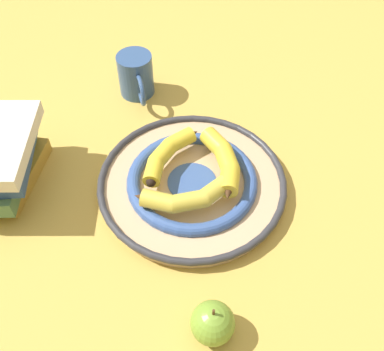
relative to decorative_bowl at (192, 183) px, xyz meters
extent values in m
plane|color=gold|center=(-0.02, 0.03, -0.02)|extent=(2.80, 2.80, 0.00)
cylinder|color=tan|center=(0.00, 0.00, -0.01)|extent=(0.35, 0.35, 0.02)
torus|color=#385699|center=(0.00, 0.00, 0.01)|extent=(0.25, 0.25, 0.03)
cylinder|color=#385699|center=(0.00, 0.00, 0.00)|extent=(0.09, 0.09, 0.00)
torus|color=#333338|center=(0.00, 0.00, 0.00)|extent=(0.36, 0.36, 0.01)
cylinder|color=yellow|center=(-0.05, 0.05, 0.04)|extent=(0.06, 0.06, 0.04)
cylinder|color=yellow|center=(-0.07, 0.00, 0.04)|extent=(0.04, 0.06, 0.04)
cylinder|color=yellow|center=(-0.07, -0.05, 0.04)|extent=(0.05, 0.06, 0.04)
sphere|color=yellow|center=(-0.07, 0.03, 0.04)|extent=(0.04, 0.04, 0.04)
sphere|color=yellow|center=(-0.07, -0.03, 0.04)|extent=(0.04, 0.04, 0.04)
cone|color=#472D19|center=(-0.04, 0.07, 0.04)|extent=(0.04, 0.04, 0.03)
sphere|color=black|center=(-0.06, -0.08, 0.04)|extent=(0.02, 0.02, 0.02)
cylinder|color=yellow|center=(-0.01, -0.08, 0.04)|extent=(0.06, 0.04, 0.03)
cylinder|color=yellow|center=(0.03, -0.06, 0.04)|extent=(0.06, 0.06, 0.03)
cylinder|color=yellow|center=(0.07, -0.02, 0.04)|extent=(0.05, 0.06, 0.03)
sphere|color=yellow|center=(0.01, -0.08, 0.04)|extent=(0.03, 0.03, 0.03)
sphere|color=yellow|center=(0.05, -0.05, 0.04)|extent=(0.03, 0.03, 0.03)
cone|color=#472D19|center=(-0.03, -0.09, 0.04)|extent=(0.03, 0.03, 0.02)
sphere|color=black|center=(0.08, 0.00, 0.04)|extent=(0.02, 0.02, 0.02)
cylinder|color=gold|center=(0.08, 0.04, 0.04)|extent=(0.07, 0.06, 0.03)
cylinder|color=gold|center=(0.03, 0.06, 0.04)|extent=(0.06, 0.04, 0.03)
cylinder|color=gold|center=(-0.02, 0.06, 0.04)|extent=(0.06, 0.05, 0.03)
sphere|color=gold|center=(0.06, 0.06, 0.04)|extent=(0.03, 0.03, 0.03)
sphere|color=gold|center=(0.00, 0.07, 0.04)|extent=(0.03, 0.03, 0.03)
cone|color=#472D19|center=(0.10, 0.02, 0.04)|extent=(0.04, 0.04, 0.02)
sphere|color=black|center=(-0.05, 0.05, 0.04)|extent=(0.02, 0.02, 0.02)
cube|color=#B28933|center=(0.33, -0.16, 0.00)|extent=(0.19, 0.21, 0.03)
cube|color=white|center=(0.33, -0.16, 0.00)|extent=(0.18, 0.20, 0.03)
cylinder|color=#335184|center=(0.01, -0.32, 0.03)|extent=(0.08, 0.08, 0.10)
cylinder|color=#331C0F|center=(0.01, -0.32, 0.07)|extent=(0.07, 0.07, 0.01)
torus|color=#335184|center=(0.02, -0.26, 0.03)|extent=(0.02, 0.07, 0.07)
sphere|color=olive|center=(0.08, 0.27, 0.02)|extent=(0.07, 0.07, 0.07)
cylinder|color=#4C3319|center=(0.08, 0.27, 0.06)|extent=(0.00, 0.00, 0.01)
camera|label=1|loc=(0.20, 0.50, 0.67)|focal=42.00mm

